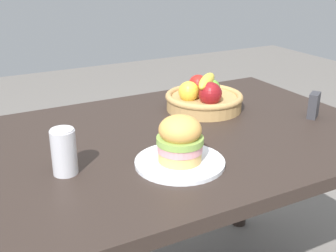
% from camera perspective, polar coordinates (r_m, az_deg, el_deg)
% --- Properties ---
extents(dining_table, '(1.40, 0.90, 0.75)m').
position_cam_1_polar(dining_table, '(1.42, -0.26, -5.12)').
color(dining_table, '#2D231E').
rests_on(dining_table, ground_plane).
extents(plate, '(0.25, 0.25, 0.01)m').
position_cam_1_polar(plate, '(1.20, 1.57, -4.82)').
color(plate, white).
rests_on(plate, dining_table).
extents(sandwich, '(0.13, 0.13, 0.13)m').
position_cam_1_polar(sandwich, '(1.17, 1.60, -1.74)').
color(sandwich, '#DBAD60').
rests_on(sandwich, plate).
extents(soda_can, '(0.07, 0.07, 0.13)m').
position_cam_1_polar(soda_can, '(1.16, -13.59, -3.31)').
color(soda_can, silver).
rests_on(soda_can, dining_table).
extents(fruit_basket, '(0.29, 0.29, 0.14)m').
position_cam_1_polar(fruit_basket, '(1.61, 4.74, 3.79)').
color(fruit_basket, tan).
rests_on(fruit_basket, dining_table).
extents(napkin_holder, '(0.07, 0.06, 0.09)m').
position_cam_1_polar(napkin_holder, '(1.61, 18.71, 2.60)').
color(napkin_holder, '#333338').
rests_on(napkin_holder, dining_table).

